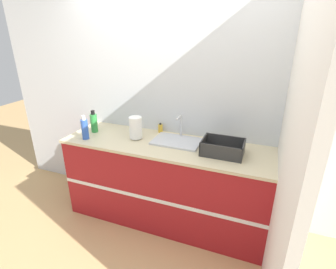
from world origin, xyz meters
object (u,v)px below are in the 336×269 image
(bottle_blue, at_px, (85,129))
(sink, at_px, (177,140))
(soap_dispenser, at_px, (160,128))
(dish_rack, at_px, (223,149))
(bottle_green, at_px, (94,122))
(paper_towel_roll, at_px, (136,128))

(bottle_blue, bearing_deg, sink, 15.94)
(sink, xyz_separation_m, soap_dispenser, (-0.27, 0.19, 0.03))
(soap_dispenser, bearing_deg, dish_rack, -20.97)
(bottle_green, bearing_deg, bottle_blue, -81.06)
(paper_towel_roll, xyz_separation_m, dish_rack, (0.94, -0.03, -0.08))
(sink, distance_m, paper_towel_roll, 0.46)
(sink, height_order, dish_rack, sink)
(paper_towel_roll, distance_m, bottle_blue, 0.54)
(dish_rack, xyz_separation_m, bottle_blue, (-1.44, -0.17, 0.07))
(bottle_blue, distance_m, bottle_green, 0.21)
(bottle_green, bearing_deg, soap_dispenser, 19.84)
(sink, bearing_deg, paper_towel_roll, -171.01)
(paper_towel_roll, bearing_deg, bottle_blue, -158.31)
(bottle_blue, height_order, bottle_green, bottle_blue)
(dish_rack, distance_m, bottle_green, 1.47)
(paper_towel_roll, height_order, dish_rack, paper_towel_roll)
(sink, relative_size, soap_dispenser, 4.50)
(dish_rack, distance_m, bottle_blue, 1.45)
(bottle_blue, bearing_deg, dish_rack, 6.74)
(bottle_green, relative_size, soap_dispenser, 2.32)
(sink, relative_size, bottle_green, 1.94)
(dish_rack, relative_size, bottle_green, 1.53)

